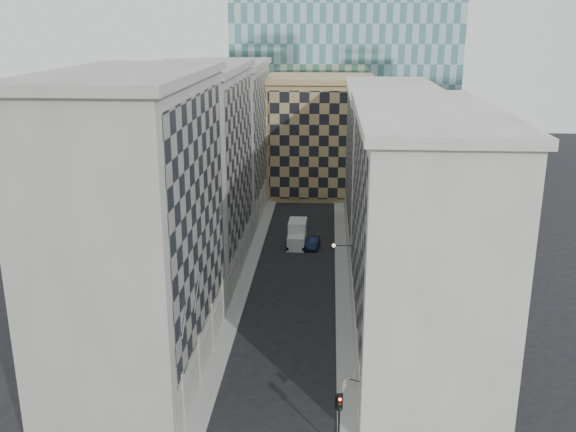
% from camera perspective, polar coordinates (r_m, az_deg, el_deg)
% --- Properties ---
extents(sidewalk_west, '(1.50, 100.00, 0.15)m').
position_cam_1_polar(sidewalk_west, '(70.68, -3.75, -5.52)').
color(sidewalk_west, gray).
rests_on(sidewalk_west, ground).
extents(sidewalk_east, '(1.50, 100.00, 0.15)m').
position_cam_1_polar(sidewalk_east, '(70.14, 4.83, -5.73)').
color(sidewalk_east, gray).
rests_on(sidewalk_east, ground).
extents(bldg_left_a, '(10.80, 22.80, 23.70)m').
position_cam_1_polar(bldg_left_a, '(50.33, -13.16, -1.10)').
color(bldg_left_a, gray).
rests_on(bldg_left_a, ground).
extents(bldg_left_b, '(10.80, 22.80, 22.70)m').
position_cam_1_polar(bldg_left_b, '(71.03, -8.13, 3.99)').
color(bldg_left_b, gray).
rests_on(bldg_left_b, ground).
extents(bldg_left_c, '(10.80, 22.80, 21.70)m').
position_cam_1_polar(bldg_left_c, '(92.34, -5.37, 6.74)').
color(bldg_left_c, gray).
rests_on(bldg_left_c, ground).
extents(bldg_right_a, '(10.80, 26.80, 20.70)m').
position_cam_1_polar(bldg_right_a, '(52.97, 11.46, -1.79)').
color(bldg_right_a, '#ADAA9F').
rests_on(bldg_right_a, ground).
extents(bldg_right_b, '(10.80, 28.80, 19.70)m').
position_cam_1_polar(bldg_right_b, '(78.98, 8.98, 4.15)').
color(bldg_right_b, '#ADAA9F').
rests_on(bldg_right_b, ground).
extents(tan_block, '(16.80, 14.80, 18.80)m').
position_cam_1_polar(tan_block, '(104.15, 2.84, 7.18)').
color(tan_block, '#A48256').
rests_on(tan_block, ground).
extents(church_tower, '(7.20, 7.20, 51.50)m').
position_cam_1_polar(church_tower, '(116.80, 2.07, 16.87)').
color(church_tower, '#2A2421').
rests_on(church_tower, ground).
extents(flagpoles_left, '(0.10, 6.33, 2.33)m').
position_cam_1_polar(flagpoles_left, '(45.95, -8.61, -7.72)').
color(flagpoles_left, gray).
rests_on(flagpoles_left, ground).
extents(bracket_lamp, '(1.98, 0.36, 0.36)m').
position_cam_1_polar(bracket_lamp, '(62.33, 4.25, -2.64)').
color(bracket_lamp, black).
rests_on(bracket_lamp, ground).
extents(traffic_light, '(0.51, 0.46, 4.06)m').
position_cam_1_polar(traffic_light, '(43.16, 4.58, -16.85)').
color(traffic_light, black).
rests_on(traffic_light, sidewalk_east).
extents(box_truck, '(2.34, 5.48, 2.98)m').
position_cam_1_polar(box_truck, '(80.64, 0.82, -1.68)').
color(box_truck, silver).
rests_on(box_truck, ground).
extents(dark_car, '(1.76, 4.03, 1.29)m').
position_cam_1_polar(dark_car, '(79.90, 2.23, -2.37)').
color(dark_car, '#0F1D38').
rests_on(dark_car, ground).
extents(shop_sign, '(1.18, 0.60, 0.70)m').
position_cam_1_polar(shop_sign, '(44.31, 5.14, -14.68)').
color(shop_sign, black).
rests_on(shop_sign, ground).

